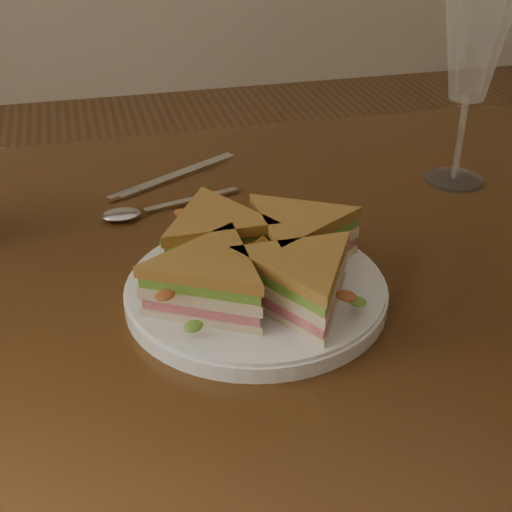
% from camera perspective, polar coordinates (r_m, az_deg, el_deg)
% --- Properties ---
extents(table, '(1.20, 0.80, 0.75)m').
position_cam_1_polar(table, '(0.84, -3.49, -6.07)').
color(table, '#311A0B').
rests_on(table, ground).
extents(plate, '(0.26, 0.26, 0.02)m').
position_cam_1_polar(plate, '(0.72, 0.00, -2.89)').
color(plate, white).
rests_on(plate, table).
extents(sandwich_wedges, '(0.29, 0.29, 0.06)m').
position_cam_1_polar(sandwich_wedges, '(0.70, 0.00, -0.35)').
color(sandwich_wedges, beige).
rests_on(sandwich_wedges, plate).
extents(crisps_mound, '(0.09, 0.09, 0.05)m').
position_cam_1_polar(crisps_mound, '(0.70, 0.00, -0.64)').
color(crisps_mound, '#B46217').
rests_on(crisps_mound, plate).
extents(spoon, '(0.18, 0.06, 0.01)m').
position_cam_1_polar(spoon, '(0.89, -9.33, 3.54)').
color(spoon, silver).
rests_on(spoon, table).
extents(knife, '(0.19, 0.12, 0.00)m').
position_cam_1_polar(knife, '(0.98, -6.91, 6.20)').
color(knife, silver).
rests_on(knife, table).
extents(wine_glass, '(0.08, 0.08, 0.24)m').
position_cam_1_polar(wine_glass, '(0.95, 16.97, 15.12)').
color(wine_glass, white).
rests_on(wine_glass, table).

